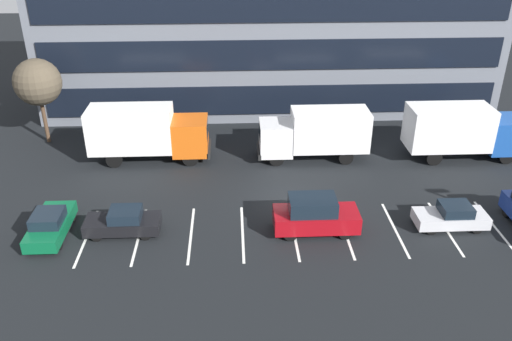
% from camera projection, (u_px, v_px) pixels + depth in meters
% --- Properties ---
extents(ground_plane, '(120.00, 120.00, 0.00)m').
position_uv_depth(ground_plane, '(287.00, 199.00, 32.00)').
color(ground_plane, black).
extents(office_building, '(36.91, 11.51, 14.40)m').
position_uv_depth(office_building, '(269.00, 18.00, 44.63)').
color(office_building, slate).
rests_on(office_building, ground_plane).
extents(lot_markings, '(22.54, 5.40, 0.01)m').
position_uv_depth(lot_markings, '(294.00, 232.00, 28.88)').
color(lot_markings, silver).
rests_on(lot_markings, ground_plane).
extents(box_truck_blue, '(8.06, 2.67, 3.74)m').
position_uv_depth(box_truck_blue, '(463.00, 129.00, 36.26)').
color(box_truck_blue, '#194799').
rests_on(box_truck_blue, ground_plane).
extents(box_truck_orange, '(8.14, 2.70, 3.77)m').
position_uv_depth(box_truck_orange, '(146.00, 131.00, 35.95)').
color(box_truck_orange, '#D85914').
rests_on(box_truck_orange, ground_plane).
extents(box_truck_white, '(7.55, 2.50, 3.50)m').
position_uv_depth(box_truck_white, '(316.00, 132.00, 36.20)').
color(box_truck_white, white).
rests_on(box_truck_white, ground_plane).
extents(sedan_black, '(4.01, 1.68, 1.44)m').
position_uv_depth(sedan_black, '(123.00, 222.00, 28.51)').
color(sedan_black, black).
rests_on(sedan_black, ground_plane).
extents(suv_maroon, '(4.59, 1.94, 2.07)m').
position_uv_depth(suv_maroon, '(315.00, 215.00, 28.53)').
color(suv_maroon, maroon).
rests_on(suv_maroon, ground_plane).
extents(sedan_forest, '(1.75, 4.17, 1.49)m').
position_uv_depth(sedan_forest, '(50.00, 224.00, 28.27)').
color(sedan_forest, '#0C5933').
rests_on(sedan_forest, ground_plane).
extents(sedan_silver, '(3.93, 1.64, 1.41)m').
position_uv_depth(sedan_silver, '(452.00, 216.00, 29.06)').
color(sedan_silver, silver).
rests_on(sedan_silver, ground_plane).
extents(bare_tree, '(3.35, 3.35, 6.28)m').
position_uv_depth(bare_tree, '(38.00, 82.00, 37.52)').
color(bare_tree, '#473323').
rests_on(bare_tree, ground_plane).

